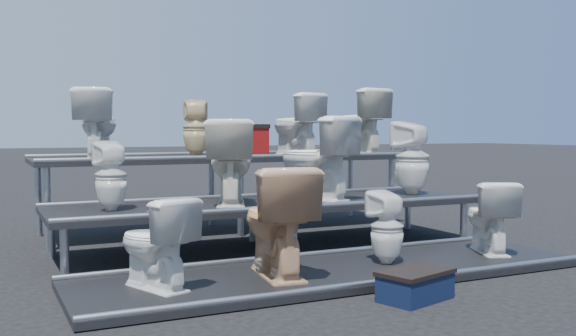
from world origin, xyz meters
name	(u,v)px	position (x,y,z in m)	size (l,w,h in m)	color
ground	(272,249)	(0.00, 0.00, 0.00)	(80.00, 80.00, 0.00)	black
tier_front	(339,272)	(0.00, -1.30, 0.03)	(4.20, 1.20, 0.06)	black
tier_mid	(272,225)	(0.00, 0.00, 0.23)	(4.20, 1.20, 0.46)	black
tier_back	(225,193)	(0.00, 1.30, 0.43)	(4.20, 1.20, 0.86)	black
toilet_0	(155,243)	(-1.48, -1.30, 0.38)	(0.36, 0.63, 0.64)	white
toilet_1	(276,221)	(-0.55, -1.30, 0.48)	(0.47, 0.82, 0.83)	tan
toilet_2	(387,227)	(0.45, -1.30, 0.36)	(0.27, 0.28, 0.60)	white
toilet_3	(489,217)	(1.55, -1.30, 0.38)	(0.36, 0.63, 0.65)	white
toilet_4	(111,176)	(-1.53, 0.00, 0.76)	(0.27, 0.28, 0.61)	white
toilet_5	(230,162)	(-0.43, 0.00, 0.86)	(0.45, 0.78, 0.80)	silver
toilet_6	(315,158)	(0.48, 0.00, 0.88)	(0.47, 0.82, 0.83)	white
toilet_7	(412,158)	(1.67, 0.00, 0.86)	(0.36, 0.37, 0.80)	white
toilet_8	(97,124)	(-1.43, 1.30, 1.22)	(0.41, 0.72, 0.73)	white
toilet_9	(196,128)	(-0.34, 1.30, 1.19)	(0.29, 0.30, 0.65)	beige
toilet_10	(296,125)	(0.91, 1.30, 1.23)	(0.41, 0.72, 0.73)	white
toilet_11	(359,122)	(1.82, 1.30, 1.27)	(0.45, 0.79, 0.81)	silver
red_crate	(245,142)	(0.30, 1.40, 1.02)	(0.45, 0.36, 0.32)	maroon
step_stool	(415,287)	(0.09, -2.16, 0.09)	(0.50, 0.30, 0.18)	black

